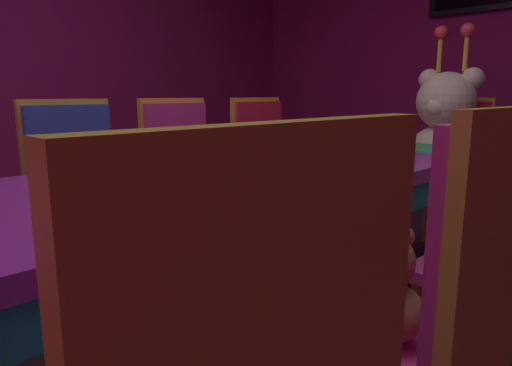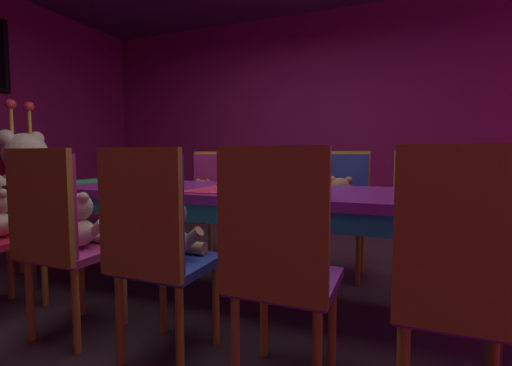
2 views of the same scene
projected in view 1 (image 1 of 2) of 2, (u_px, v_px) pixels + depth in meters
name	position (u px, v px, depth m)	size (l,w,h in m)	color
banquet_table	(192.00, 204.00, 1.50)	(0.90, 3.09, 0.75)	purple
chair_left_2	(78.00, 187.00, 2.07)	(0.42, 0.41, 0.98)	#2D47B2
teddy_left_2	(93.00, 194.00, 1.97)	(0.25, 0.32, 0.30)	tan
chair_left_3	(183.00, 172.00, 2.48)	(0.42, 0.41, 0.98)	#CC338C
teddy_left_3	(200.00, 177.00, 2.38)	(0.25, 0.32, 0.30)	beige
chair_left_4	(264.00, 160.00, 2.92)	(0.42, 0.41, 0.98)	red
teddy_left_4	(281.00, 164.00, 2.82)	(0.24, 0.31, 0.30)	beige
chair_right_2	(447.00, 300.00, 0.93)	(0.42, 0.41, 0.98)	#CC338C
teddy_right_2	(383.00, 292.00, 1.04)	(0.21, 0.27, 0.26)	brown
teddy_right_3	(485.00, 231.00, 1.47)	(0.23, 0.30, 0.28)	olive
throne_chair	(452.00, 159.00, 2.97)	(0.41, 0.42, 0.98)	red
king_teddy_bear	(443.00, 135.00, 2.81)	(0.74, 0.57, 0.95)	beige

